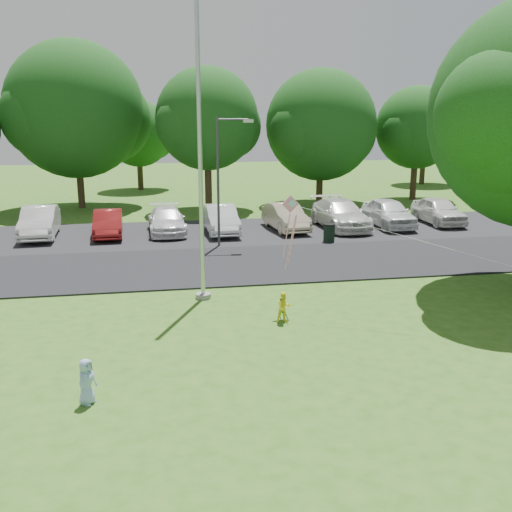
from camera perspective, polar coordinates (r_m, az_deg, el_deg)
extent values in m
plane|color=#305D18|center=(14.94, 10.14, -9.32)|extent=(120.00, 120.00, 0.00)
cube|color=black|center=(23.12, 2.51, -0.64)|extent=(60.00, 6.00, 0.06)
cube|color=black|center=(29.34, -0.26, 2.50)|extent=(42.00, 7.00, 0.06)
cylinder|color=#B7BABF|center=(17.91, -5.65, 11.17)|extent=(0.14, 0.14, 10.00)
cylinder|color=gray|center=(18.79, -5.29, -3.98)|extent=(0.50, 0.50, 0.16)
cylinder|color=#3F3F44|center=(25.53, -3.81, 7.28)|extent=(0.12, 0.12, 5.80)
cylinder|color=#3F3F44|center=(25.41, -2.35, 13.49)|extent=(1.36, 0.15, 0.08)
cube|color=silver|center=(25.48, -0.79, 13.35)|extent=(0.45, 0.24, 0.14)
cylinder|color=black|center=(26.96, 7.31, 2.21)|extent=(0.53, 0.53, 0.84)
cylinder|color=black|center=(26.87, 7.34, 3.14)|extent=(0.56, 0.56, 0.05)
sphere|color=#103B10|center=(18.97, 23.36, 12.83)|extent=(3.95, 3.95, 3.95)
cylinder|color=#332316|center=(38.59, -17.15, 6.99)|extent=(0.44, 0.44, 3.19)
sphere|color=#103B10|center=(38.36, -17.65, 13.78)|extent=(8.50, 8.50, 8.50)
sphere|color=#103B10|center=(39.02, -14.56, 13.03)|extent=(5.53, 5.53, 5.53)
sphere|color=#103B10|center=(37.55, -20.44, 12.93)|extent=(5.10, 5.10, 5.10)
cylinder|color=#332316|center=(36.13, -4.79, 7.31)|extent=(0.44, 0.44, 3.43)
sphere|color=#103B10|center=(35.89, -4.92, 13.52)|extent=(6.27, 6.27, 6.27)
sphere|color=#103B10|center=(36.68, -2.75, 12.83)|extent=(4.07, 4.07, 4.07)
sphere|color=#103B10|center=(35.02, -6.88, 12.95)|extent=(3.76, 3.76, 3.76)
cylinder|color=#332316|center=(38.85, 6.37, 7.17)|extent=(0.44, 0.44, 2.66)
sphere|color=#103B10|center=(38.59, 6.52, 12.88)|extent=(7.27, 7.27, 7.27)
sphere|color=#103B10|center=(39.79, 8.51, 12.06)|extent=(4.72, 4.72, 4.72)
sphere|color=#103B10|center=(37.34, 4.72, 12.33)|extent=(4.36, 4.36, 4.36)
cylinder|color=#332316|center=(42.04, 15.48, 7.51)|extent=(0.44, 0.44, 3.02)
sphere|color=#103B10|center=(41.83, 15.80, 12.26)|extent=(5.67, 5.67, 5.67)
sphere|color=#103B10|center=(42.91, 17.00, 11.64)|extent=(3.68, 3.68, 3.68)
sphere|color=#103B10|center=(40.71, 14.74, 11.90)|extent=(3.40, 3.40, 3.40)
cylinder|color=#332316|center=(47.06, -11.51, 8.11)|extent=(0.44, 0.44, 2.60)
sphere|color=#103B10|center=(46.87, -11.69, 11.90)|extent=(5.20, 5.20, 5.20)
sphere|color=#103B10|center=(47.39, -10.21, 11.51)|extent=(3.38, 3.38, 3.38)
sphere|color=#103B10|center=(46.26, -13.01, 11.49)|extent=(3.12, 3.12, 3.12)
cylinder|color=#332316|center=(51.90, 16.31, 8.35)|extent=(0.44, 0.44, 2.60)
sphere|color=#103B10|center=(51.72, 16.55, 11.78)|extent=(5.20, 5.20, 5.20)
sphere|color=#103B10|center=(52.72, 17.43, 11.33)|extent=(3.38, 3.38, 3.38)
sphere|color=#103B10|center=(50.68, 15.78, 11.51)|extent=(3.12, 3.12, 3.12)
imported|color=silver|center=(29.57, -20.83, 3.19)|extent=(1.81, 4.55, 1.47)
imported|color=maroon|center=(28.80, -14.59, 3.17)|extent=(1.51, 3.90, 1.27)
imported|color=silver|center=(29.00, -8.91, 3.54)|extent=(1.91, 4.43, 1.27)
imported|color=silver|center=(28.74, -3.51, 3.70)|extent=(1.53, 4.22, 1.38)
imported|color=#C6B793|center=(29.45, 2.99, 3.92)|extent=(1.84, 4.23, 1.35)
imported|color=silver|center=(30.23, 8.43, 4.17)|extent=(2.28, 5.17, 1.48)
imported|color=silver|center=(31.10, 13.12, 4.24)|extent=(1.77, 4.37, 1.49)
imported|color=silver|center=(32.73, 17.79, 4.35)|extent=(1.76, 4.23, 1.43)
imported|color=yellow|center=(16.49, 2.82, -5.14)|extent=(0.49, 0.40, 0.91)
imported|color=#94B0E3|center=(12.53, -16.58, -11.94)|extent=(0.52, 0.58, 0.99)
cube|color=pink|center=(17.06, 3.45, 5.22)|extent=(0.53, 0.06, 0.52)
cube|color=#8CC6E5|center=(17.04, 3.64, 5.27)|extent=(0.25, 0.04, 0.25)
cylinder|color=white|center=(16.41, 15.10, 1.80)|extent=(5.93, 3.79, 1.48)
cylinder|color=pink|center=(17.21, 3.08, 2.06)|extent=(0.18, 0.23, 1.40)
cylinder|color=pink|center=(17.32, 3.68, 1.76)|extent=(0.20, 0.37, 1.60)
cylinder|color=pink|center=(17.20, 3.46, 1.30)|extent=(0.22, 0.54, 1.79)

